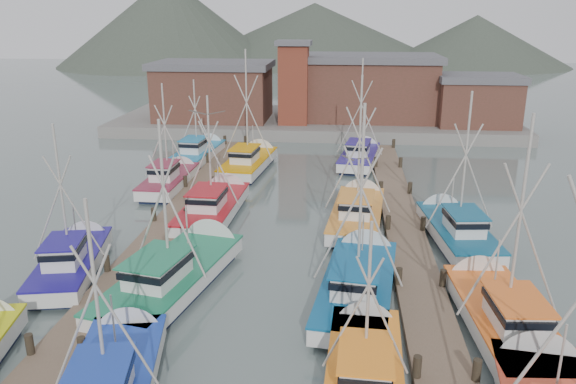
# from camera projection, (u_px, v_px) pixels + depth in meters

# --- Properties ---
(ground) EXTENTS (260.00, 260.00, 0.00)m
(ground) POSITION_uv_depth(u_px,v_px,m) (275.00, 268.00, 28.60)
(ground) COLOR #4C5C59
(ground) RESTS_ON ground
(dock_left) EXTENTS (2.30, 46.00, 1.50)m
(dock_left) POSITION_uv_depth(u_px,v_px,m) (166.00, 230.00, 33.02)
(dock_left) COLOR brown
(dock_left) RESTS_ON ground
(dock_right) EXTENTS (2.30, 46.00, 1.50)m
(dock_right) POSITION_uv_depth(u_px,v_px,m) (407.00, 239.00, 31.72)
(dock_right) COLOR brown
(dock_right) RESTS_ON ground
(quay) EXTENTS (44.00, 16.00, 1.20)m
(quay) POSITION_uv_depth(u_px,v_px,m) (314.00, 122.00, 63.49)
(quay) COLOR slate
(quay) RESTS_ON ground
(shed_left) EXTENTS (12.72, 8.48, 6.20)m
(shed_left) POSITION_uv_depth(u_px,v_px,m) (214.00, 90.00, 61.49)
(shed_left) COLOR brown
(shed_left) RESTS_ON quay
(shed_center) EXTENTS (14.84, 9.54, 6.90)m
(shed_center) POSITION_uv_depth(u_px,v_px,m) (369.00, 86.00, 61.69)
(shed_center) COLOR brown
(shed_center) RESTS_ON quay
(shed_right) EXTENTS (8.48, 6.36, 5.20)m
(shed_right) POSITION_uv_depth(u_px,v_px,m) (477.00, 100.00, 58.08)
(shed_right) COLOR brown
(shed_right) RESTS_ON quay
(lookout_tower) EXTENTS (3.60, 3.60, 8.50)m
(lookout_tower) POSITION_uv_depth(u_px,v_px,m) (294.00, 82.00, 58.38)
(lookout_tower) COLOR maroon
(lookout_tower) RESTS_ON quay
(distant_hills) EXTENTS (175.00, 140.00, 42.00)m
(distant_hills) POSITION_uv_depth(u_px,v_px,m) (283.00, 63.00, 146.01)
(distant_hills) COLOR #3F493C
(distant_hills) RESTS_ON ground
(boat_0) EXTENTS (4.21, 9.09, 8.09)m
(boat_0) POSITION_uv_depth(u_px,v_px,m) (112.00, 383.00, 18.59)
(boat_0) COLOR #0F1733
(boat_0) RESTS_ON ground
(boat_1) EXTENTS (2.89, 8.31, 6.98)m
(boat_1) POSITION_uv_depth(u_px,v_px,m) (364.00, 368.00, 19.39)
(boat_1) COLOR #0F1733
(boat_1) RESTS_ON ground
(boat_4) EXTENTS (5.14, 10.68, 9.09)m
(boat_4) POSITION_uv_depth(u_px,v_px,m) (178.00, 272.00, 26.54)
(boat_4) COLOR #0F1733
(boat_4) RESTS_ON ground
(boat_5) EXTENTS (4.12, 9.90, 9.81)m
(boat_5) POSITION_uv_depth(u_px,v_px,m) (359.00, 282.00, 25.60)
(boat_5) COLOR #0F1733
(boat_5) RESTS_ON ground
(boat_6) EXTENTS (3.98, 8.40, 8.26)m
(boat_6) POSITION_uv_depth(u_px,v_px,m) (74.00, 259.00, 27.92)
(boat_6) COLOR #0F1733
(boat_6) RESTS_ON ground
(boat_7) EXTENTS (3.97, 9.24, 9.84)m
(boat_7) POSITION_uv_depth(u_px,v_px,m) (500.00, 314.00, 22.83)
(boat_7) COLOR #0F1733
(boat_7) RESTS_ON ground
(boat_8) EXTENTS (3.52, 9.49, 8.60)m
(boat_8) POSITION_uv_depth(u_px,v_px,m) (215.00, 206.00, 35.76)
(boat_8) COLOR #0F1733
(boat_8) RESTS_ON ground
(boat_9) EXTENTS (3.94, 9.48, 9.89)m
(boat_9) POSITION_uv_depth(u_px,v_px,m) (358.00, 212.00, 34.60)
(boat_9) COLOR #0F1733
(boat_9) RESTS_ON ground
(boat_10) EXTENTS (3.43, 8.20, 8.40)m
(boat_10) POSITION_uv_depth(u_px,v_px,m) (171.00, 179.00, 41.47)
(boat_10) COLOR #0F1733
(boat_10) RESTS_ON ground
(boat_11) EXTENTS (3.73, 8.94, 9.29)m
(boat_11) POSITION_uv_depth(u_px,v_px,m) (455.00, 229.00, 31.89)
(boat_11) COLOR #0F1733
(boat_11) RESTS_ON ground
(boat_12) EXTENTS (4.17, 9.49, 10.57)m
(boat_12) POSITION_uv_depth(u_px,v_px,m) (250.00, 161.00, 46.36)
(boat_12) COLOR #0F1733
(boat_12) RESTS_ON ground
(boat_13) EXTENTS (3.91, 8.99, 9.66)m
(boat_13) POSITION_uv_depth(u_px,v_px,m) (360.00, 156.00, 48.27)
(boat_13) COLOR #0F1733
(boat_13) RESTS_ON ground
(boat_14) EXTENTS (3.30, 8.83, 7.81)m
(boat_14) POSITION_uv_depth(u_px,v_px,m) (200.00, 153.00, 49.35)
(boat_14) COLOR #0F1733
(boat_14) RESTS_ON ground
(gull_near) EXTENTS (1.55, 0.62, 0.24)m
(gull_near) POSITION_uv_depth(u_px,v_px,m) (207.00, 113.00, 23.23)
(gull_near) COLOR gray
(gull_near) RESTS_ON ground
(gull_far) EXTENTS (1.49, 0.65, 0.24)m
(gull_far) POSITION_uv_depth(u_px,v_px,m) (356.00, 159.00, 28.69)
(gull_far) COLOR gray
(gull_far) RESTS_ON ground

